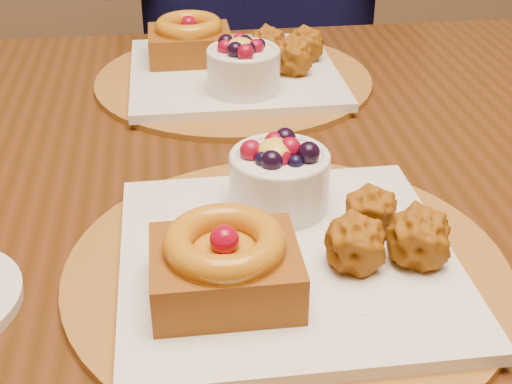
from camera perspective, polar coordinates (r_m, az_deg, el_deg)
dining_table at (r=0.84m, az=-0.15°, el=-1.70°), size 1.60×0.90×0.76m
place_setting_near at (r=0.60m, az=2.16°, el=-4.17°), size 0.38×0.38×0.09m
place_setting_far at (r=0.99m, az=-1.97°, el=10.08°), size 0.38×0.38×0.09m
chair_far at (r=1.49m, az=0.37°, el=4.03°), size 0.47×0.47×0.83m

